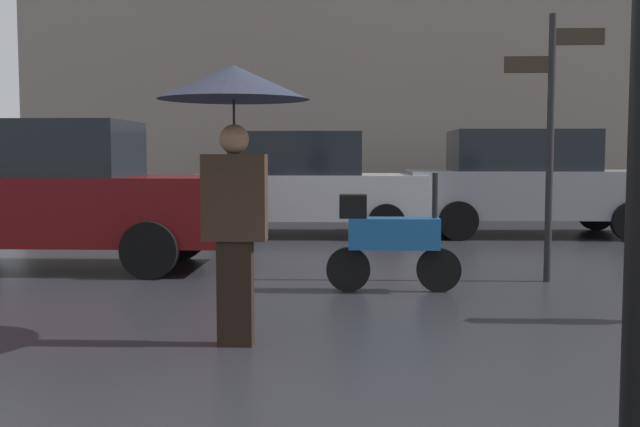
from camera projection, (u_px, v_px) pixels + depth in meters
The scene contains 6 objects.
pedestrian_with_umbrella at pixel (234, 118), 5.58m from camera, with size 1.11×1.11×2.08m.
parked_scooter at pixel (389, 239), 7.88m from camera, with size 1.40×0.32×1.23m.
parked_car_left at pixel (306, 183), 13.45m from camera, with size 4.06×2.06×1.81m.
parked_car_right at pixel (48, 193), 9.53m from camera, with size 4.42×1.82×1.84m.
parked_car_distant at pixel (529, 182), 13.40m from camera, with size 4.33×2.01×1.84m.
street_signpost at pixel (551, 121), 8.41m from camera, with size 1.08×0.08×2.96m.
Camera 1 is at (-0.74, -2.65, 1.43)m, focal length 42.77 mm.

